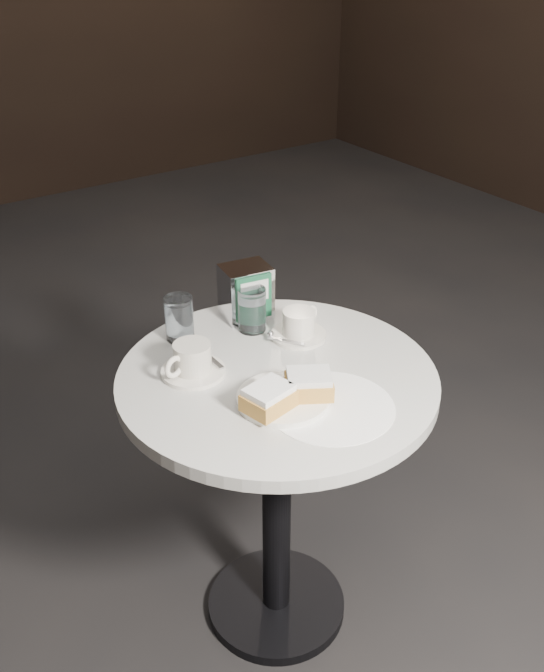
{
  "coord_description": "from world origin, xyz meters",
  "views": [
    {
      "loc": [
        -0.78,
        -1.12,
        1.63
      ],
      "look_at": [
        0.0,
        0.02,
        0.83
      ],
      "focal_mm": 40.0,
      "sensor_mm": 36.0,
      "label": 1
    }
  ],
  "objects": [
    {
      "name": "beignet_plate",
      "position": [
        -0.05,
        -0.1,
        0.77
      ],
      "size": [
        0.21,
        0.21,
        0.06
      ],
      "rotation": [
        0.0,
        0.0,
        -0.1
      ],
      "color": "white",
      "rests_on": "cafe_table"
    },
    {
      "name": "sugar_spill",
      "position": [
        0.02,
        -0.16,
        0.75
      ],
      "size": [
        0.32,
        0.32,
        0.0
      ],
      "primitive_type": "cylinder",
      "rotation": [
        0.0,
        0.0,
        -0.27
      ],
      "color": "white",
      "rests_on": "cafe_table"
    },
    {
      "name": "cafe_table",
      "position": [
        0.0,
        0.0,
        0.55
      ],
      "size": [
        0.7,
        0.7,
        0.74
      ],
      "color": "black",
      "rests_on": "ground"
    },
    {
      "name": "napkin_dispenser",
      "position": [
        0.09,
        0.26,
        0.81
      ],
      "size": [
        0.13,
        0.11,
        0.13
      ],
      "rotation": [
        0.0,
        0.0,
        -0.15
      ],
      "color": "white",
      "rests_on": "cafe_table"
    },
    {
      "name": "coffee_cup_right",
      "position": [
        0.13,
        0.1,
        0.77
      ],
      "size": [
        0.17,
        0.17,
        0.07
      ],
      "rotation": [
        0.0,
        0.0,
        0.33
      ],
      "color": "silver",
      "rests_on": "cafe_table"
    },
    {
      "name": "ground",
      "position": [
        0.0,
        0.0,
        0.0
      ],
      "size": [
        7.0,
        7.0,
        0.0
      ],
      "primitive_type": "plane",
      "color": "black",
      "rests_on": "ground"
    },
    {
      "name": "water_glass_right",
      "position": [
        0.06,
        0.19,
        0.8
      ],
      "size": [
        0.08,
        0.08,
        0.11
      ],
      "rotation": [
        0.0,
        0.0,
        0.31
      ],
      "color": "white",
      "rests_on": "cafe_table"
    },
    {
      "name": "water_glass_left",
      "position": [
        -0.1,
        0.25,
        0.8
      ],
      "size": [
        0.07,
        0.07,
        0.11
      ],
      "rotation": [
        0.0,
        0.0,
        0.13
      ],
      "color": "silver",
      "rests_on": "cafe_table"
    },
    {
      "name": "coffee_cup_left",
      "position": [
        -0.15,
        0.1,
        0.78
      ],
      "size": [
        0.17,
        0.17,
        0.07
      ],
      "rotation": [
        0.0,
        0.0,
        0.26
      ],
      "color": "silver",
      "rests_on": "cafe_table"
    }
  ]
}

